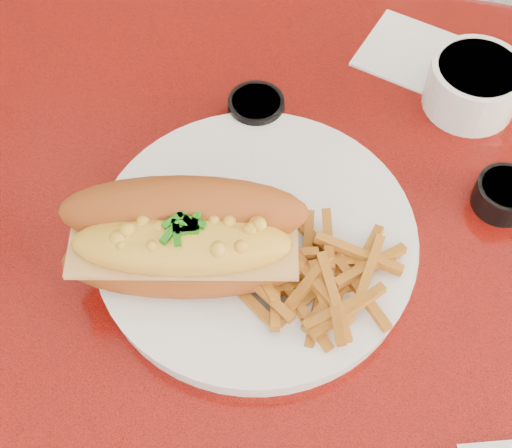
% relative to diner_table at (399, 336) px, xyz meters
% --- Properties ---
extents(diner_table, '(1.23, 0.83, 0.77)m').
position_rel_diner_table_xyz_m(diner_table, '(0.00, 0.00, 0.00)').
color(diner_table, red).
rests_on(diner_table, ground).
extents(booth_bench_far, '(1.20, 0.51, 0.90)m').
position_rel_diner_table_xyz_m(booth_bench_far, '(0.00, 0.81, -0.32)').
color(booth_bench_far, maroon).
rests_on(booth_bench_far, ground).
extents(dinner_plate, '(0.35, 0.35, 0.02)m').
position_rel_diner_table_xyz_m(dinner_plate, '(-0.16, -0.02, 0.17)').
color(dinner_plate, white).
rests_on(dinner_plate, diner_table).
extents(mac_hoagie, '(0.23, 0.15, 0.10)m').
position_rel_diner_table_xyz_m(mac_hoagie, '(-0.21, -0.07, 0.22)').
color(mac_hoagie, '#A34E1A').
rests_on(mac_hoagie, dinner_plate).
extents(fries_pile, '(0.13, 0.12, 0.03)m').
position_rel_diner_table_xyz_m(fries_pile, '(-0.10, -0.06, 0.20)').
color(fries_pile, orange).
rests_on(fries_pile, dinner_plate).
extents(fork, '(0.03, 0.13, 0.00)m').
position_rel_diner_table_xyz_m(fork, '(-0.09, -0.00, 0.18)').
color(fork, silver).
rests_on(fork, dinner_plate).
extents(gravy_ramekin, '(0.13, 0.13, 0.05)m').
position_rel_diner_table_xyz_m(gravy_ramekin, '(0.01, 0.21, 0.19)').
color(gravy_ramekin, white).
rests_on(gravy_ramekin, diner_table).
extents(sauce_cup_left, '(0.07, 0.07, 0.03)m').
position_rel_diner_table_xyz_m(sauce_cup_left, '(-0.20, 0.13, 0.18)').
color(sauce_cup_left, black).
rests_on(sauce_cup_left, diner_table).
extents(sauce_cup_right, '(0.07, 0.07, 0.03)m').
position_rel_diner_table_xyz_m(sauce_cup_right, '(0.06, 0.09, 0.18)').
color(sauce_cup_right, black).
rests_on(sauce_cup_right, diner_table).
extents(paper_napkin, '(0.13, 0.13, 0.00)m').
position_rel_diner_table_xyz_m(paper_napkin, '(-0.06, 0.27, 0.16)').
color(paper_napkin, white).
rests_on(paper_napkin, diner_table).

